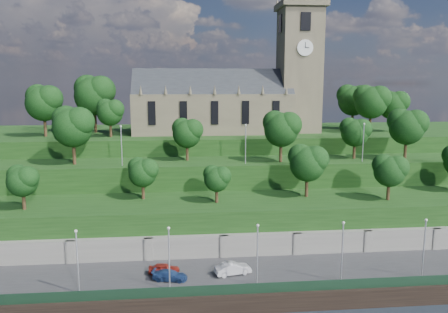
{
  "coord_description": "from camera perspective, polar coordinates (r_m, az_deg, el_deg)",
  "views": [
    {
      "loc": [
        -10.34,
        -44.17,
        25.04
      ],
      "look_at": [
        -3.16,
        30.0,
        12.57
      ],
      "focal_mm": 35.0,
      "sensor_mm": 36.0,
      "label": 1
    }
  ],
  "objects": [
    {
      "name": "church",
      "position": [
        90.87,
        1.52,
        7.91
      ],
      "size": [
        38.6,
        12.35,
        27.6
      ],
      "color": "brown",
      "rests_on": "hilltop"
    },
    {
      "name": "promenade",
      "position": [
        56.59,
        5.75,
        -15.69
      ],
      "size": [
        160.0,
        12.0,
        2.0
      ],
      "primitive_type": "cube",
      "color": "#2D2D30",
      "rests_on": "ground"
    },
    {
      "name": "hilltop",
      "position": [
        96.35,
        0.73,
        -0.99
      ],
      "size": [
        160.0,
        32.0,
        15.0
      ],
      "primitive_type": "cube",
      "color": "#163712",
      "rests_on": "ground"
    },
    {
      "name": "car_left",
      "position": [
        55.65,
        -7.84,
        -14.32
      ],
      "size": [
        3.84,
        1.67,
        1.29
      ],
      "primitive_type": "imported",
      "rotation": [
        0.0,
        0.0,
        1.53
      ],
      "color": "maroon",
      "rests_on": "promenade"
    },
    {
      "name": "lamp_posts_upper",
      "position": [
        71.52,
        2.84,
        2.12
      ],
      "size": [
        40.36,
        0.36,
        6.55
      ],
      "color": "#B2B2B7",
      "rests_on": "embankment_upper"
    },
    {
      "name": "fence",
      "position": [
        51.14,
        7.01,
        -16.6
      ],
      "size": [
        160.0,
        0.1,
        1.2
      ],
      "primitive_type": "cube",
      "color": "#15301F",
      "rests_on": "promenade"
    },
    {
      "name": "car_middle",
      "position": [
        55.01,
        1.16,
        -14.42
      ],
      "size": [
        4.7,
        2.54,
        1.47
      ],
      "primitive_type": "imported",
      "rotation": [
        0.0,
        0.0,
        1.8
      ],
      "color": "#AEACB1",
      "rests_on": "promenade"
    },
    {
      "name": "trees_upper",
      "position": [
        73.35,
        3.42,
        3.86
      ],
      "size": [
        62.76,
        8.41,
        9.55
      ],
      "color": "#342314",
      "rests_on": "embankment_upper"
    },
    {
      "name": "embankment_upper",
      "position": [
        76.31,
        2.45,
        -4.95
      ],
      "size": [
        160.0,
        10.0,
        12.0
      ],
      "primitive_type": "cube",
      "color": "#163712",
      "rests_on": "ground"
    },
    {
      "name": "car_right",
      "position": [
        53.96,
        -7.09,
        -15.14
      ],
      "size": [
        4.42,
        2.51,
        1.21
      ],
      "primitive_type": "imported",
      "rotation": [
        0.0,
        0.0,
        1.37
      ],
      "color": "navy",
      "rests_on": "promenade"
    },
    {
      "name": "retaining_wall",
      "position": [
        61.38,
        4.67,
        -12.08
      ],
      "size": [
        160.0,
        2.1,
        5.0
      ],
      "color": "slate",
      "rests_on": "ground"
    },
    {
      "name": "quay_wall",
      "position": [
        51.25,
        7.14,
        -18.42
      ],
      "size": [
        160.0,
        0.5,
        2.2
      ],
      "primitive_type": "cube",
      "color": "black",
      "rests_on": "ground"
    },
    {
      "name": "embankment_lower",
      "position": [
        66.44,
        3.76,
        -8.98
      ],
      "size": [
        160.0,
        12.0,
        8.0
      ],
      "primitive_type": "cube",
      "color": "#163712",
      "rests_on": "ground"
    },
    {
      "name": "ground",
      "position": [
        51.82,
        7.1,
        -19.47
      ],
      "size": [
        320.0,
        320.0,
        0.0
      ],
      "primitive_type": "plane",
      "color": "black",
      "rests_on": "ground"
    },
    {
      "name": "trees_hilltop",
      "position": [
        89.81,
        -0.72,
        7.51
      ],
      "size": [
        77.01,
        15.75,
        11.86
      ],
      "color": "#342314",
      "rests_on": "hilltop"
    },
    {
      "name": "lamp_posts_promenade",
      "position": [
        50.98,
        4.38,
        -12.09
      ],
      "size": [
        60.36,
        0.36,
        7.41
      ],
      "color": "#B2B2B7",
      "rests_on": "promenade"
    },
    {
      "name": "trees_lower",
      "position": [
        65.86,
        9.41,
        -1.35
      ],
      "size": [
        70.75,
        8.8,
        8.05
      ],
      "color": "#342314",
      "rests_on": "embankment_lower"
    }
  ]
}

